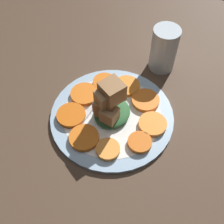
{
  "coord_description": "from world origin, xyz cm",
  "views": [
    {
      "loc": [
        33.5,
        17.93,
        57.72
      ],
      "look_at": [
        0.0,
        0.0,
        4.1
      ],
      "focal_mm": 45.0,
      "sensor_mm": 36.0,
      "label": 1
    }
  ],
  "objects": [
    {
      "name": "table_slab",
      "position": [
        0.0,
        0.0,
        1.0
      ],
      "size": [
        120.0,
        120.0,
        2.0
      ],
      "primitive_type": "cube",
      "color": "#4C3828",
      "rests_on": "ground"
    },
    {
      "name": "plate",
      "position": [
        0.0,
        0.0,
        2.52
      ],
      "size": [
        29.28,
        29.28,
        1.05
      ],
      "color": "#99B7D1",
      "rests_on": "table_slab"
    },
    {
      "name": "carrot_slice_0",
      "position": [
        5.04,
        -8.18,
        3.62
      ],
      "size": [
        6.85,
        6.85,
        1.04
      ],
      "primitive_type": "cylinder",
      "color": "#D55F13",
      "rests_on": "plate"
    },
    {
      "name": "carrot_slice_1",
      "position": [
        8.82,
        -2.35,
        3.62
      ],
      "size": [
        6.7,
        6.7,
        1.04
      ],
      "primitive_type": "cylinder",
      "color": "orange",
      "rests_on": "plate"
    },
    {
      "name": "carrot_slice_2",
      "position": [
        8.83,
        3.71,
        3.62
      ],
      "size": [
        5.31,
        5.31,
        1.04
      ],
      "primitive_type": "cylinder",
      "color": "#F99539",
      "rests_on": "plate"
    },
    {
      "name": "carrot_slice_3",
      "position": [
        4.02,
        9.07,
        3.62
      ],
      "size": [
        5.36,
        5.36,
        1.04
      ],
      "primitive_type": "cylinder",
      "color": "orange",
      "rests_on": "plate"
    },
    {
      "name": "carrot_slice_4",
      "position": [
        -1.71,
        9.66,
        3.62
      ],
      "size": [
        6.53,
        6.53,
        1.04
      ],
      "primitive_type": "cylinder",
      "color": "orange",
      "rests_on": "plate"
    },
    {
      "name": "carrot_slice_5",
      "position": [
        -7.22,
        5.4,
        3.62
      ],
      "size": [
        6.77,
        6.77,
        1.04
      ],
      "primitive_type": "cylinder",
      "color": "orange",
      "rests_on": "plate"
    },
    {
      "name": "carrot_slice_6",
      "position": [
        -9.2,
        -0.66,
        3.62
      ],
      "size": [
        6.47,
        6.47,
        1.04
      ],
      "primitive_type": "cylinder",
      "color": "orange",
      "rests_on": "plate"
    },
    {
      "name": "carrot_slice_7",
      "position": [
        -7.6,
        -6.27,
        3.62
      ],
      "size": [
        5.86,
        5.86,
        1.04
      ],
      "primitive_type": "cylinder",
      "color": "orange",
      "rests_on": "plate"
    },
    {
      "name": "carrot_slice_8",
      "position": [
        -1.85,
        -8.76,
        3.62
      ],
      "size": [
        6.87,
        6.87,
        1.04
      ],
      "primitive_type": "cylinder",
      "color": "orange",
      "rests_on": "plate"
    },
    {
      "name": "center_pile",
      "position": [
        0.67,
        -0.5,
        7.32
      ],
      "size": [
        9.23,
        8.31,
        10.86
      ],
      "color": "#2D6033",
      "rests_on": "plate"
    },
    {
      "name": "fork",
      "position": [
        -0.67,
        -5.18,
        3.3
      ],
      "size": [
        19.84,
        2.43,
        0.4
      ],
      "rotation": [
        0.0,
        0.0,
        -0.02
      ],
      "color": "silver",
      "rests_on": "plate"
    },
    {
      "name": "water_glass",
      "position": [
        -21.42,
        3.73,
        8.06
      ],
      "size": [
        6.91,
        6.91,
        12.12
      ],
      "color": "silver",
      "rests_on": "table_slab"
    }
  ]
}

